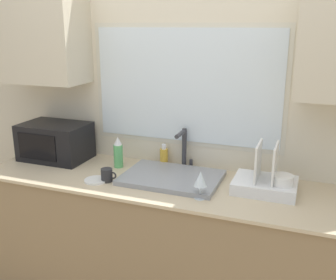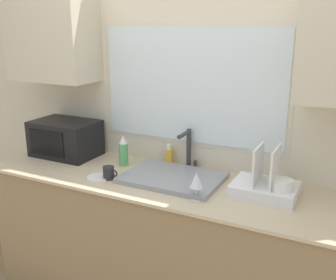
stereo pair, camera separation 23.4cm
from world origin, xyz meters
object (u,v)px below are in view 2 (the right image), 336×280
at_px(mug_near_sink, 109,173).
at_px(wine_glass, 196,181).
at_px(faucet, 188,146).
at_px(microwave, 66,138).
at_px(dish_rack, 266,186).
at_px(spray_bottle, 124,151).
at_px(soap_bottle, 169,156).

bearing_deg(mug_near_sink, wine_glass, -3.13).
distance_m(faucet, microwave, 0.94).
bearing_deg(dish_rack, spray_bottle, 176.31).
xyz_separation_m(spray_bottle, soap_bottle, (0.28, 0.15, -0.04)).
relative_size(faucet, dish_rack, 0.76).
distance_m(soap_bottle, mug_near_sink, 0.46).
bearing_deg(faucet, microwave, -171.57).
bearing_deg(spray_bottle, wine_glass, -23.62).
bearing_deg(mug_near_sink, spray_bottle, 102.03).
bearing_deg(dish_rack, microwave, 177.69).
bearing_deg(spray_bottle, dish_rack, -3.69).
relative_size(soap_bottle, wine_glass, 0.93).
xyz_separation_m(microwave, dish_rack, (1.51, -0.06, -0.07)).
relative_size(spray_bottle, wine_glass, 1.33).
relative_size(dish_rack, wine_glass, 2.25).
relative_size(spray_bottle, mug_near_sink, 2.08).
height_order(dish_rack, wine_glass, dish_rack).
bearing_deg(faucet, mug_near_sink, -133.38).
height_order(dish_rack, spray_bottle, dish_rack).
distance_m(microwave, spray_bottle, 0.51).
relative_size(spray_bottle, soap_bottle, 1.43).
relative_size(faucet, soap_bottle, 1.83).
bearing_deg(mug_near_sink, soap_bottle, 61.35).
bearing_deg(wine_glass, faucet, 119.47).
bearing_deg(wine_glass, dish_rack, 33.96).
xyz_separation_m(spray_bottle, wine_glass, (0.67, -0.29, 0.01)).
height_order(soap_bottle, wine_glass, wine_glass).
xyz_separation_m(dish_rack, spray_bottle, (-1.00, 0.06, 0.04)).
bearing_deg(soap_bottle, microwave, -169.04).
distance_m(spray_bottle, mug_near_sink, 0.27).
bearing_deg(mug_near_sink, dish_rack, 11.52).
relative_size(microwave, mug_near_sink, 4.59).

